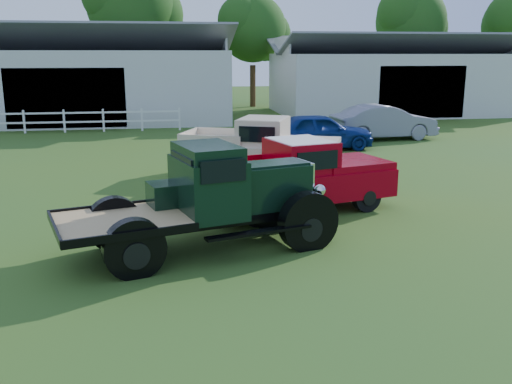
{
  "coord_description": "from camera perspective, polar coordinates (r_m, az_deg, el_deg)",
  "views": [
    {
      "loc": [
        -1.75,
        -11.08,
        4.1
      ],
      "look_at": [
        0.2,
        1.2,
        1.05
      ],
      "focal_mm": 40.0,
      "sensor_mm": 36.0,
      "label": 1
    }
  ],
  "objects": [
    {
      "name": "shed_left",
      "position": [
        37.47,
        -17.41,
        11.19
      ],
      "size": [
        18.8,
        10.2,
        5.6
      ],
      "primitive_type": null,
      "color": "#A1A39B",
      "rests_on": "ground"
    },
    {
      "name": "misc_car_blue",
      "position": [
        24.92,
        6.39,
        6.06
      ],
      "size": [
        4.66,
        2.03,
        1.56
      ],
      "primitive_type": "imported",
      "rotation": [
        0.0,
        0.0,
        1.61
      ],
      "color": "navy",
      "rests_on": "ground"
    },
    {
      "name": "ground",
      "position": [
        11.94,
        -0.04,
        -6.3
      ],
      "size": [
        120.0,
        120.0,
        0.0
      ],
      "primitive_type": "plane",
      "color": "#3F5C17"
    },
    {
      "name": "misc_car_grey",
      "position": [
        28.33,
        12.66,
        6.83
      ],
      "size": [
        5.18,
        2.25,
        1.66
      ],
      "primitive_type": "imported",
      "rotation": [
        0.0,
        0.0,
        1.67
      ],
      "color": "slate",
      "rests_on": "ground"
    },
    {
      "name": "shed_right",
      "position": [
        41.23,
        13.71,
        11.33
      ],
      "size": [
        16.8,
        9.2,
        5.2
      ],
      "primitive_type": null,
      "color": "#A1A39B",
      "rests_on": "ground"
    },
    {
      "name": "white_pickup",
      "position": [
        19.0,
        0.42,
        4.36
      ],
      "size": [
        5.77,
        4.0,
        1.98
      ],
      "primitive_type": null,
      "rotation": [
        0.0,
        0.0,
        -0.4
      ],
      "color": "beige",
      "rests_on": "ground"
    },
    {
      "name": "tree_b",
      "position": [
        45.16,
        -12.33,
        15.59
      ],
      "size": [
        6.9,
        6.9,
        11.5
      ],
      "primitive_type": null,
      "color": "#264315",
      "rests_on": "ground"
    },
    {
      "name": "tree_d",
      "position": [
        49.22,
        15.12,
        14.39
      ],
      "size": [
        6.0,
        6.0,
        10.0
      ],
      "primitive_type": null,
      "color": "#264315",
      "rests_on": "ground"
    },
    {
      "name": "tree_c",
      "position": [
        44.59,
        -0.33,
        14.31
      ],
      "size": [
        5.4,
        5.4,
        9.0
      ],
      "primitive_type": null,
      "color": "#264315",
      "rests_on": "ground"
    },
    {
      "name": "vintage_flatbed",
      "position": [
        11.98,
        -5.29,
        -0.63
      ],
      "size": [
        6.1,
        3.76,
        2.26
      ],
      "primitive_type": null,
      "rotation": [
        0.0,
        0.0,
        0.28
      ],
      "color": "black",
      "rests_on": "ground"
    },
    {
      "name": "fence_rail",
      "position": [
        31.89,
        -20.41,
        6.64
      ],
      "size": [
        14.2,
        0.16,
        1.2
      ],
      "primitive_type": null,
      "color": "white",
      "rests_on": "ground"
    },
    {
      "name": "red_pickup",
      "position": [
        15.01,
        4.1,
        1.67
      ],
      "size": [
        5.61,
        3.32,
        1.92
      ],
      "primitive_type": null,
      "rotation": [
        0.0,
        0.0,
        0.26
      ],
      "color": "#9E0112",
      "rests_on": "ground"
    }
  ]
}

